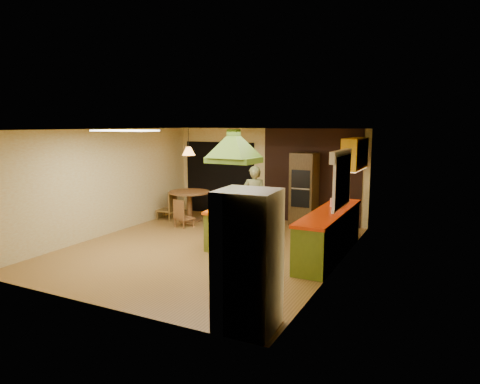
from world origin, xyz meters
The scene contains 21 objects.
ground centered at (0.00, 0.00, 0.00)m, with size 6.50×6.50×0.00m, color olive.
room_walls centered at (0.00, 0.00, 1.25)m, with size 5.50×6.50×6.50m.
ceiling_plane centered at (0.00, 0.00, 2.50)m, with size 6.50×6.50×0.00m, color silver.
brick_panel centered at (1.25, 3.23, 1.25)m, with size 2.64×0.03×2.50m, color #381E14.
nook_opening centered at (-1.50, 3.23, 1.05)m, with size 2.20×0.03×2.10m, color black.
right_counter centered at (2.45, 0.60, 0.46)m, with size 0.62×3.05×0.92m.
upper_cabinets centered at (2.57, 2.20, 1.95)m, with size 0.34×1.40×0.70m, color yellow.
window_right centered at (2.70, 0.40, 1.77)m, with size 0.12×1.35×1.06m.
fluor_panel centered at (-1.10, -1.20, 2.48)m, with size 1.20×0.60×0.03m, color white.
kitchen_island centered at (0.35, 0.52, 0.43)m, with size 0.74×1.70×0.86m.
range_hood centered at (0.35, 0.52, 2.25)m, with size 1.08×0.81×0.79m.
man centered at (0.30, 1.71, 0.81)m, with size 0.59×0.39×1.63m, color brown.
refrigerator centered at (2.30, -2.89, 0.90)m, with size 0.74×0.70×1.80m, color white.
wall_oven centered at (1.16, 2.95, 0.94)m, with size 0.65×0.63×1.89m.
dining_table centered at (-1.76, 2.01, 0.58)m, with size 1.10×1.10×0.82m.
chair_left centered at (-2.46, 1.91, 0.40)m, with size 0.44×0.44×0.80m, color brown, non-canonical shape.
chair_near centered at (-1.51, 1.36, 0.36)m, with size 0.40×0.40×0.72m, color brown, non-canonical shape.
pendant_lamp centered at (-1.76, 2.01, 1.90)m, with size 0.35×0.35×0.23m, color #FF9E3F.
canister_large centered at (2.40, 1.65, 1.02)m, with size 0.14×0.14×0.21m, color beige.
canister_medium centered at (2.40, 1.56, 1.02)m, with size 0.15×0.15×0.21m, color beige.
canister_small centered at (2.40, 1.03, 1.01)m, with size 0.13×0.13×0.18m, color beige.
Camera 1 is at (4.52, -7.59, 2.60)m, focal length 32.00 mm.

